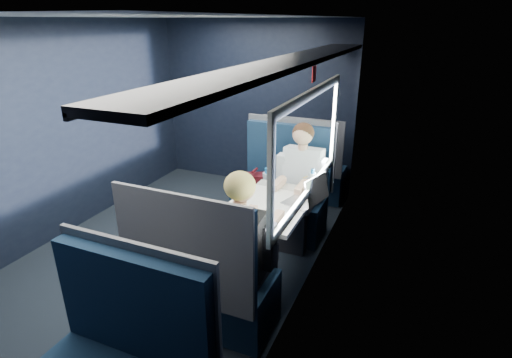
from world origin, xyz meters
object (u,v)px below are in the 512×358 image
at_px(seat_bay_near, 281,195).
at_px(laptop, 309,196).
at_px(table, 269,210).
at_px(man, 300,179).
at_px(seat_row_front, 305,170).
at_px(bottle_small, 312,181).
at_px(cup, 310,188).
at_px(seat_bay_far, 205,283).
at_px(woman, 243,243).

bearing_deg(seat_bay_near, laptop, -54.53).
xyz_separation_m(table, seat_bay_near, (-0.19, 0.87, -0.24)).
distance_m(seat_bay_near, man, 0.43).
bearing_deg(seat_bay_near, man, -33.24).
bearing_deg(seat_row_front, table, -84.20).
xyz_separation_m(table, bottle_small, (0.28, 0.40, 0.18)).
bearing_deg(laptop, cup, 105.05).
bearing_deg(man, laptop, -65.08).
bearing_deg(laptop, table, -157.24).
xyz_separation_m(man, cup, (0.20, -0.34, 0.07)).
distance_m(seat_bay_near, seat_bay_far, 1.74).
bearing_deg(seat_bay_near, seat_row_front, 89.31).
height_order(table, seat_row_front, seat_row_front).
relative_size(table, bottle_small, 4.41).
height_order(seat_bay_near, cup, seat_bay_near).
bearing_deg(bottle_small, cup, -102.68).
height_order(woman, laptop, woman).
relative_size(seat_bay_far, laptop, 3.11).
bearing_deg(woman, laptop, 72.86).
distance_m(man, bottle_small, 0.38).
xyz_separation_m(table, woman, (0.07, -0.71, 0.06)).
bearing_deg(bottle_small, laptop, -79.61).
height_order(man, bottle_small, man).
bearing_deg(woman, seat_bay_near, 99.40).
bearing_deg(bottle_small, seat_bay_far, -109.86).
bearing_deg(table, seat_bay_near, 102.55).
height_order(table, woman, woman).
xyz_separation_m(seat_bay_far, man, (0.25, 1.57, 0.30)).
bearing_deg(seat_row_front, man, -77.17).
xyz_separation_m(seat_bay_near, woman, (0.26, -1.58, 0.31)).
height_order(seat_bay_far, seat_row_front, seat_bay_far).
bearing_deg(cup, seat_bay_far, -110.11).
distance_m(woman, bottle_small, 1.14).
bearing_deg(woman, seat_bay_far, -146.18).
bearing_deg(woman, man, 90.00).
xyz_separation_m(table, man, (0.07, 0.70, 0.06)).
distance_m(table, cup, 0.46).
relative_size(seat_bay_far, woman, 0.95).
distance_m(seat_row_front, laptop, 1.78).
xyz_separation_m(seat_bay_near, man, (0.26, -0.17, 0.30)).
height_order(seat_bay_near, seat_row_front, seat_bay_near).
bearing_deg(seat_row_front, seat_bay_near, -90.69).
distance_m(seat_bay_far, bottle_small, 1.42).
bearing_deg(man, cup, -59.42).
bearing_deg(seat_bay_far, laptop, 63.24).
xyz_separation_m(seat_row_front, laptop, (0.51, -1.66, 0.40)).
height_order(seat_bay_far, cup, seat_bay_far).
bearing_deg(cup, seat_row_front, 107.42).
bearing_deg(cup, man, 120.58).
relative_size(table, seat_row_front, 0.86).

